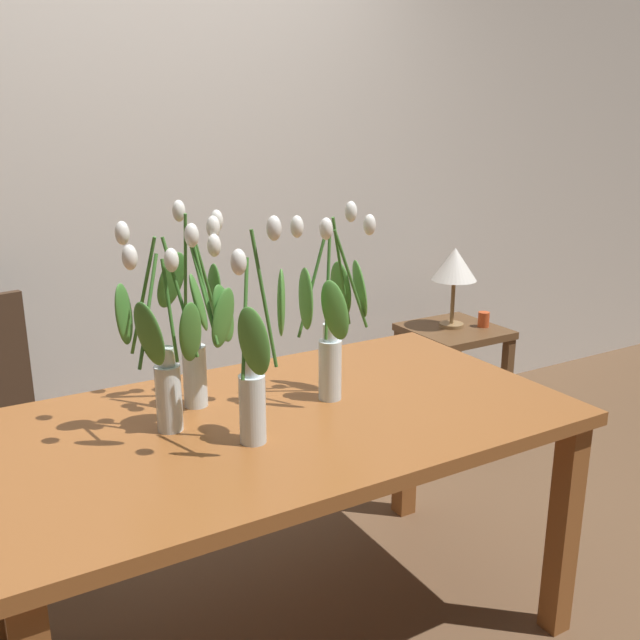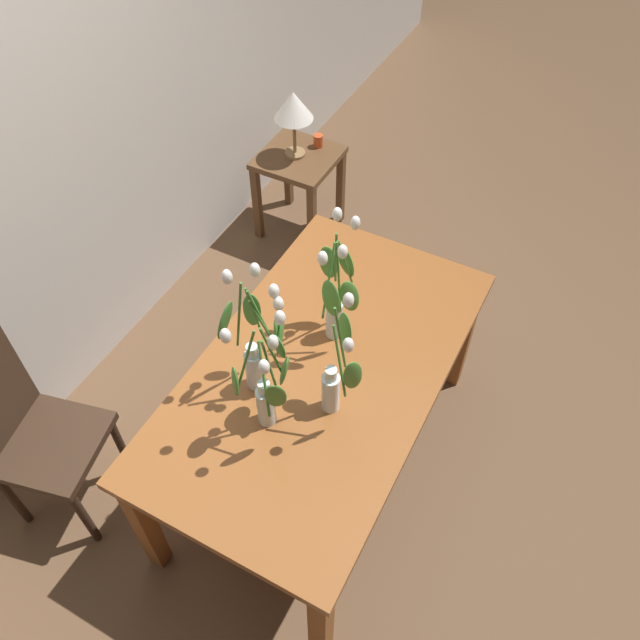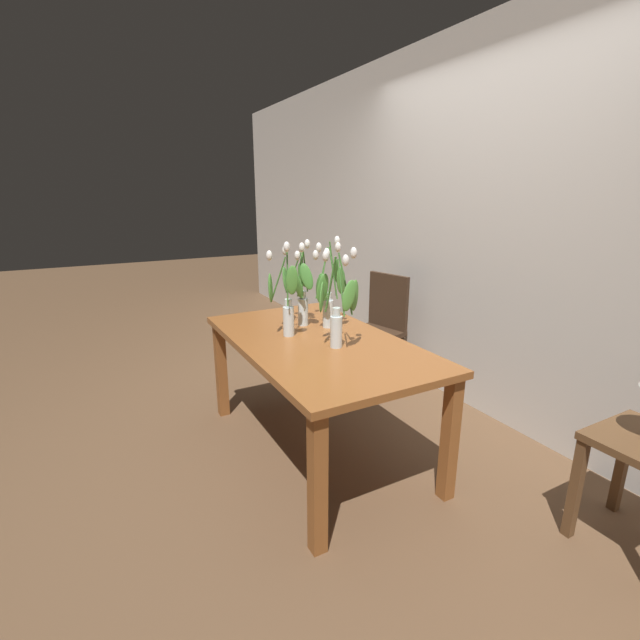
% 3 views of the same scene
% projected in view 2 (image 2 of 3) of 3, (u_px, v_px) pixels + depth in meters
% --- Properties ---
extents(ground_plane, '(18.00, 18.00, 0.00)m').
position_uv_depth(ground_plane, '(321.00, 459.00, 3.08)').
color(ground_plane, brown).
extents(room_wall_rear, '(9.00, 0.10, 2.70)m').
position_uv_depth(room_wall_rear, '(7.00, 138.00, 2.47)').
color(room_wall_rear, beige).
rests_on(room_wall_rear, ground).
extents(dining_table, '(1.60, 0.90, 0.74)m').
position_uv_depth(dining_table, '(321.00, 380.00, 2.59)').
color(dining_table, brown).
rests_on(dining_table, ground).
extents(tulip_vase_0, '(0.19, 0.16, 0.58)m').
position_uv_depth(tulip_vase_0, '(336.00, 378.00, 2.25)').
color(tulip_vase_0, silver).
rests_on(tulip_vase_0, dining_table).
extents(tulip_vase_1, '(0.20, 0.23, 0.58)m').
position_uv_depth(tulip_vase_1, '(256.00, 343.00, 2.30)').
color(tulip_vase_1, silver).
rests_on(tulip_vase_1, dining_table).
extents(tulip_vase_2, '(0.26, 0.23, 0.57)m').
position_uv_depth(tulip_vase_2, '(336.00, 295.00, 2.46)').
color(tulip_vase_2, silver).
rests_on(tulip_vase_2, dining_table).
extents(tulip_vase_3, '(0.26, 0.22, 0.55)m').
position_uv_depth(tulip_vase_3, '(266.00, 387.00, 2.18)').
color(tulip_vase_3, silver).
rests_on(tulip_vase_3, dining_table).
extents(dining_chair, '(0.48, 0.48, 0.93)m').
position_uv_depth(dining_chair, '(28.00, 430.00, 2.58)').
color(dining_chair, '#382619').
rests_on(dining_chair, ground).
extents(side_table, '(0.44, 0.44, 0.55)m').
position_uv_depth(side_table, '(299.00, 172.00, 3.84)').
color(side_table, brown).
rests_on(side_table, ground).
extents(table_lamp, '(0.22, 0.22, 0.40)m').
position_uv_depth(table_lamp, '(293.00, 107.00, 3.53)').
color(table_lamp, olive).
rests_on(table_lamp, side_table).
extents(pillar_candle, '(0.06, 0.06, 0.07)m').
position_uv_depth(pillar_candle, '(318.00, 141.00, 3.78)').
color(pillar_candle, '#CC4C23').
rests_on(pillar_candle, side_table).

